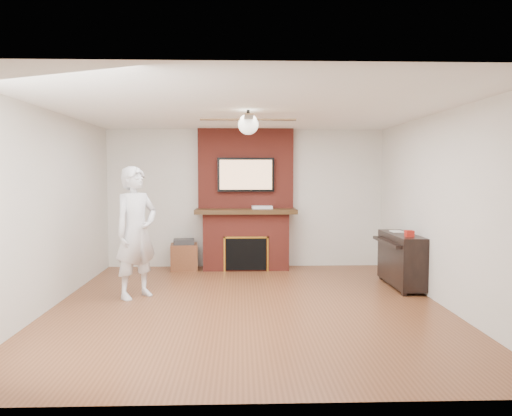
{
  "coord_description": "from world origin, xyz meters",
  "views": [
    {
      "loc": [
        -0.11,
        -6.33,
        1.71
      ],
      "look_at": [
        0.13,
        0.9,
        1.2
      ],
      "focal_mm": 35.0,
      "sensor_mm": 36.0,
      "label": 1
    }
  ],
  "objects_px": {
    "person": "(136,232)",
    "piano": "(401,258)",
    "side_table": "(184,255)",
    "fireplace": "(246,213)"
  },
  "relations": [
    {
      "from": "fireplace",
      "to": "piano",
      "type": "distance_m",
      "value": 2.84
    },
    {
      "from": "piano",
      "to": "fireplace",
      "type": "bearing_deg",
      "value": 145.22
    },
    {
      "from": "person",
      "to": "piano",
      "type": "relative_size",
      "value": 1.46
    },
    {
      "from": "person",
      "to": "side_table",
      "type": "relative_size",
      "value": 3.33
    },
    {
      "from": "person",
      "to": "piano",
      "type": "xyz_separation_m",
      "value": [
        3.83,
        0.51,
        -0.47
      ]
    },
    {
      "from": "person",
      "to": "piano",
      "type": "bearing_deg",
      "value": -40.2
    },
    {
      "from": "piano",
      "to": "side_table",
      "type": "bearing_deg",
      "value": 155.63
    },
    {
      "from": "person",
      "to": "side_table",
      "type": "bearing_deg",
      "value": 30.23
    },
    {
      "from": "side_table",
      "to": "fireplace",
      "type": "bearing_deg",
      "value": -2.52
    },
    {
      "from": "side_table",
      "to": "piano",
      "type": "relative_size",
      "value": 0.44
    }
  ]
}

